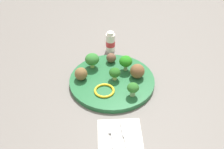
{
  "coord_description": "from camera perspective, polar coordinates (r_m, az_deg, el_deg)",
  "views": [
    {
      "loc": [
        -0.72,
        0.02,
        0.63
      ],
      "look_at": [
        0.0,
        0.0,
        0.04
      ],
      "focal_mm": 46.16,
      "sensor_mm": 36.0,
      "label": 1
    }
  ],
  "objects": [
    {
      "name": "ground_plane",
      "position": [
        0.96,
        0.0,
        -1.67
      ],
      "size": [
        4.0,
        4.0,
        0.0
      ],
      "primitive_type": "plane",
      "color": "slate"
    },
    {
      "name": "plate",
      "position": [
        0.95,
        0.0,
        -1.31
      ],
      "size": [
        0.28,
        0.28,
        0.02
      ],
      "primitive_type": "cylinder",
      "color": "#236638",
      "rests_on": "ground_plane"
    },
    {
      "name": "broccoli_floret_near_rim",
      "position": [
        0.87,
        4.18,
        -2.73
      ],
      "size": [
        0.04,
        0.04,
        0.05
      ],
      "color": "#8EB779",
      "rests_on": "plate"
    },
    {
      "name": "broccoli_floret_back_right",
      "position": [
        0.98,
        -3.96,
        3.0
      ],
      "size": [
        0.05,
        0.05,
        0.05
      ],
      "color": "#A5CC6B",
      "rests_on": "plate"
    },
    {
      "name": "broccoli_floret_front_right",
      "position": [
        0.96,
        2.74,
        2.59
      ],
      "size": [
        0.04,
        0.04,
        0.05
      ],
      "color": "#9EBD83",
      "rests_on": "plate"
    },
    {
      "name": "broccoli_floret_far_rim",
      "position": [
        0.93,
        0.53,
        0.5
      ],
      "size": [
        0.04,
        0.04,
        0.04
      ],
      "color": "#ABC672",
      "rests_on": "plate"
    },
    {
      "name": "meatball_back_right",
      "position": [
        0.94,
        -6.16,
        0.14
      ],
      "size": [
        0.04,
        0.04,
        0.04
      ],
      "primitive_type": "sphere",
      "color": "brown",
      "rests_on": "plate"
    },
    {
      "name": "meatball_back_left",
      "position": [
        1.01,
        0.07,
        3.32
      ],
      "size": [
        0.03,
        0.03,
        0.03
      ],
      "primitive_type": "sphere",
      "color": "brown",
      "rests_on": "plate"
    },
    {
      "name": "meatball_center",
      "position": [
        0.94,
        5.04,
        0.68
      ],
      "size": [
        0.05,
        0.05,
        0.05
      ],
      "primitive_type": "sphere",
      "color": "brown",
      "rests_on": "plate"
    },
    {
      "name": "pepper_ring_mid_right",
      "position": [
        0.9,
        -1.53,
        -3.2
      ],
      "size": [
        0.09,
        0.09,
        0.01
      ],
      "primitive_type": "torus",
      "rotation": [
        0.0,
        0.0,
        0.55
      ],
      "color": "yellow",
      "rests_on": "plate"
    },
    {
      "name": "napkin",
      "position": [
        0.78,
        1.71,
        -13.43
      ],
      "size": [
        0.17,
        0.12,
        0.01
      ],
      "primitive_type": "cube",
      "rotation": [
        0.0,
        0.0,
        0.02
      ],
      "color": "white",
      "rests_on": "ground_plane"
    },
    {
      "name": "fork",
      "position": [
        0.78,
        0.3,
        -12.82
      ],
      "size": [
        0.12,
        0.02,
        0.01
      ],
      "color": "silver",
      "rests_on": "napkin"
    },
    {
      "name": "knife",
      "position": [
        0.79,
        2.98,
        -12.73
      ],
      "size": [
        0.15,
        0.03,
        0.01
      ],
      "color": "white",
      "rests_on": "napkin"
    },
    {
      "name": "yogurt_bottle",
      "position": [
        1.09,
        -0.55,
        6.4
      ],
      "size": [
        0.04,
        0.04,
        0.08
      ],
      "color": "white",
      "rests_on": "ground_plane"
    }
  ]
}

